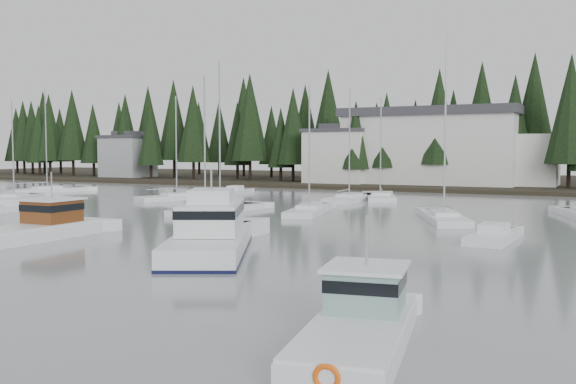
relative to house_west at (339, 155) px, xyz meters
The scene contains 21 objects.
far_shore_land 25.88m from the house_west, 45.00° to the left, with size 240.00×54.00×1.00m, color black.
conifer_treeline 19.87m from the house_west, 21.25° to the left, with size 200.00×22.00×20.00m, color black, non-canonical shape.
house_west is the anchor object (origin of this frame).
house_far_west 42.05m from the house_west, behind, with size 8.48×7.42×8.25m.
harbor_inn 15.45m from the house_west, 12.52° to the left, with size 29.50×11.50×10.90m.
lobster_boat_brown 61.70m from the house_west, 85.21° to the right, with size 4.96×9.41×4.60m.
cabin_cruiser_center 63.17m from the house_west, 73.96° to the right, with size 8.61×12.27×5.10m.
lobster_boat_teal 78.67m from the house_west, 67.40° to the right, with size 3.75×7.53×4.01m.
sailboat_0 33.51m from the house_west, 99.43° to the right, with size 6.20×9.09×11.67m.
sailboat_2 43.78m from the house_west, 82.99° to the right, with size 3.20×8.37×12.20m.
sailboat_4 41.09m from the house_west, 133.25° to the right, with size 5.96×9.99×13.78m.
sailboat_6 41.86m from the house_west, 71.26° to the right, with size 4.70×10.16×11.37m.
sailboat_7 28.49m from the house_west, 65.54° to the right, with size 3.52×9.93×12.30m.
sailboat_9 47.70m from the house_west, 58.15° to the right, with size 6.05×9.78×14.84m.
sailboat_10 46.29m from the house_west, 116.01° to the right, with size 6.29×9.39×11.13m.
sailboat_12 42.92m from the house_west, 81.67° to the right, with size 3.44×10.22×13.50m.
sailboat_13 26.17m from the house_west, 57.65° to the right, with size 6.30×10.23×11.74m.
runabout_0 50.24m from the house_west, 102.64° to the right, with size 2.48×6.28×1.42m.
runabout_1 58.18m from the house_west, 58.67° to the right, with size 2.52×6.64×1.42m.
runabout_3 22.86m from the house_west, 102.07° to the right, with size 3.11×6.49×1.42m.
mooring_buoy_dark 79.90m from the house_west, 68.18° to the right, with size 0.39×0.39×0.39m, color black.
Camera 1 is at (18.22, -9.87, 5.40)m, focal length 40.00 mm.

